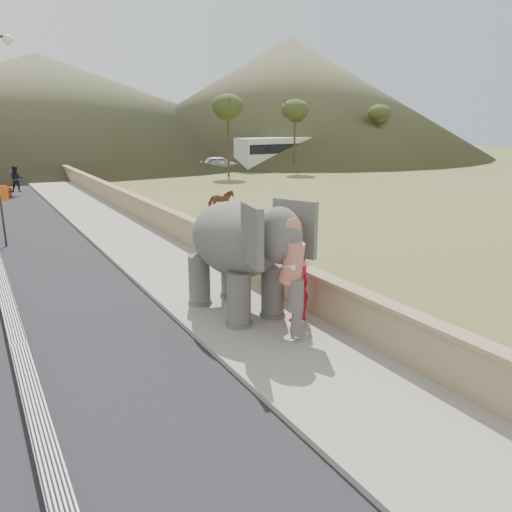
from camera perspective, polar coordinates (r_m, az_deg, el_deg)
The scene contains 13 objects.
ground at distance 12.83m, azimuth -2.35°, elevation -6.75°, with size 160.00×160.00×0.00m, color olive.
walkway at distance 21.79m, azimuth -14.67°, elevation 2.23°, with size 3.00×120.00×0.15m, color #9E9687.
parapet at distance 22.17m, azimuth -10.65°, elevation 3.94°, with size 0.30×120.00×1.10m, color tan.
signboard at distance 21.58m, azimuth -27.13°, elevation 5.17°, with size 0.60×0.08×2.40m.
cow at distance 27.22m, azimuth -4.04°, elevation 6.30°, with size 0.62×1.37×1.16m, color brown.
distant_car at distance 49.69m, azimuth -4.12°, elevation 10.51°, with size 1.70×4.23×1.44m, color #BABAC1.
bus_white at distance 52.30m, azimuth 3.43°, elevation 11.67°, with size 2.50×11.00×3.10m, color silver.
bus_orange at distance 57.75m, azimuth 11.30°, elevation 11.75°, with size 2.50×11.00×3.10m, color gold.
hill_right at distance 75.13m, azimuth 3.76°, elevation 17.67°, with size 56.00×56.00×16.00m, color brown.
hill_far at distance 81.26m, azimuth -23.45°, elevation 15.61°, with size 80.00×80.00×14.00m, color brown.
elephant_and_man at distance 12.33m, azimuth -2.35°, elevation 0.12°, with size 2.50×4.21×2.90m.
motorcyclist at distance 36.23m, azimuth -25.98°, elevation 7.39°, with size 1.33×1.75×1.98m.
trees at distance 33.76m, azimuth -20.87°, elevation 13.04°, with size 47.61×37.52×9.59m.
Camera 1 is at (-5.48, -10.56, 4.80)m, focal length 35.00 mm.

